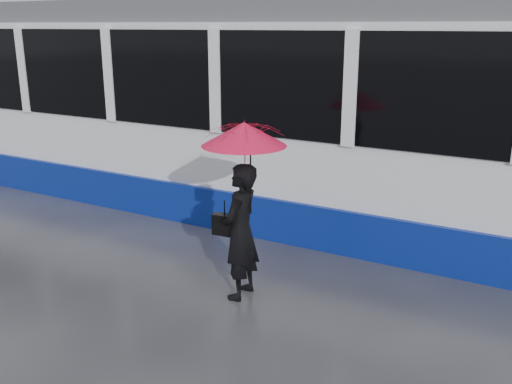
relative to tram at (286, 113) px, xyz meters
The scene contains 6 objects.
ground 3.23m from the tram, 64.06° to the right, with size 90.00×90.00×0.00m, color #29292D.
rails 2.03m from the tram, ahead, with size 34.00×1.51×0.02m.
tram is the anchor object (origin of this frame).
woman 3.20m from the tram, 72.40° to the right, with size 0.56×0.37×1.55m, color black.
umbrella 3.10m from the tram, 71.52° to the right, with size 0.99×0.99×1.04m.
handbag 3.11m from the tram, 76.29° to the right, with size 0.29×0.14×0.42m.
Camera 1 is at (2.78, -5.48, 2.97)m, focal length 40.00 mm.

